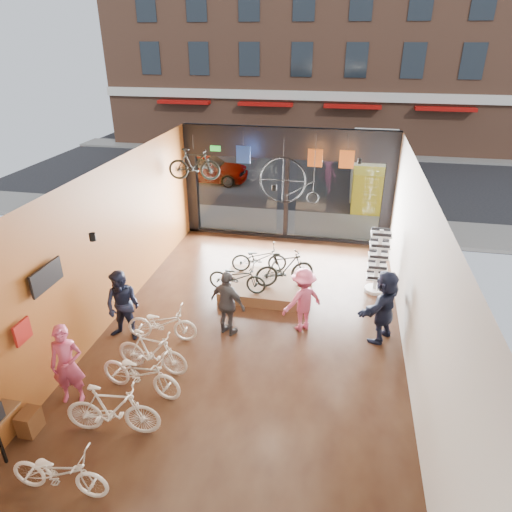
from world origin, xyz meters
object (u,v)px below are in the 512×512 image
(floor_bike_4, at_px, (162,323))
(display_bike_left, at_px, (237,277))
(floor_bike_2, at_px, (141,373))
(display_bike_mid, at_px, (285,269))
(floor_bike_3, at_px, (152,352))
(display_platform, at_px, (267,287))
(customer_0, at_px, (67,365))
(sunglasses_rack, at_px, (378,261))
(customer_2, at_px, (228,304))
(display_bike_right, at_px, (259,258))
(box_truck, at_px, (376,171))
(floor_bike_0, at_px, (59,472))
(customer_5, at_px, (384,306))
(street_car, at_px, (204,167))
(hung_bike, at_px, (194,164))
(customer_1, at_px, (123,306))
(floor_bike_1, at_px, (112,410))
(customer_3, at_px, (303,300))
(penny_farthing, at_px, (292,182))

(floor_bike_4, bearing_deg, display_bike_left, -38.29)
(floor_bike_2, distance_m, display_bike_mid, 4.88)
(floor_bike_3, relative_size, display_platform, 0.67)
(customer_0, height_order, sunglasses_rack, sunglasses_rack)
(customer_2, bearing_deg, display_bike_right, -71.18)
(box_truck, distance_m, floor_bike_0, 16.45)
(customer_5, bearing_deg, street_car, -115.88)
(box_truck, bearing_deg, street_car, 172.85)
(display_platform, bearing_deg, display_bike_mid, -5.78)
(customer_0, height_order, customer_2, customer_0)
(customer_5, distance_m, hung_bike, 7.02)
(customer_1, bearing_deg, sunglasses_rack, 35.08)
(customer_0, relative_size, hung_bike, 1.07)
(floor_bike_4, relative_size, display_bike_right, 1.05)
(floor_bike_1, xyz_separation_m, customer_5, (4.79, 3.80, 0.37))
(floor_bike_4, bearing_deg, display_bike_mid, -49.04)
(floor_bike_1, relative_size, customer_0, 1.01)
(display_platform, bearing_deg, floor_bike_2, -112.00)
(floor_bike_3, bearing_deg, floor_bike_1, -174.19)
(display_bike_right, bearing_deg, customer_2, 164.08)
(customer_5, bearing_deg, box_truck, -151.03)
(display_bike_mid, xyz_separation_m, hung_bike, (-3.11, 2.14, 2.14))
(display_bike_left, xyz_separation_m, customer_1, (-2.17, -2.13, 0.16))
(customer_3, bearing_deg, display_bike_left, -66.58)
(floor_bike_3, bearing_deg, floor_bike_0, -178.81)
(floor_bike_4, xyz_separation_m, display_platform, (2.01, 2.62, -0.28))
(floor_bike_1, relative_size, penny_farthing, 0.98)
(display_bike_right, bearing_deg, floor_bike_1, 155.10)
(floor_bike_4, distance_m, customer_0, 2.45)
(box_truck, height_order, floor_bike_4, box_truck)
(floor_bike_2, xyz_separation_m, customer_2, (1.20, 2.26, 0.35))
(display_platform, xyz_separation_m, sunglasses_rack, (2.92, 0.61, 0.77))
(floor_bike_0, relative_size, penny_farthing, 0.92)
(floor_bike_0, relative_size, sunglasses_rack, 0.87)
(floor_bike_0, relative_size, display_bike_left, 1.03)
(floor_bike_4, xyz_separation_m, display_bike_left, (1.32, 2.00, 0.28))
(display_bike_right, height_order, hung_bike, hung_bike)
(floor_bike_2, relative_size, display_bike_mid, 1.08)
(floor_bike_3, bearing_deg, floor_bike_2, -170.72)
(display_platform, bearing_deg, hung_bike, 141.54)
(display_bike_left, distance_m, customer_1, 3.05)
(street_car, height_order, display_bike_mid, street_car)
(customer_0, bearing_deg, floor_bike_4, 50.87)
(floor_bike_1, relative_size, customer_5, 0.96)
(floor_bike_4, relative_size, hung_bike, 1.04)
(customer_1, bearing_deg, floor_bike_1, -63.57)
(box_truck, height_order, floor_bike_3, box_truck)
(street_car, height_order, floor_bike_1, street_car)
(display_bike_right, bearing_deg, sunglasses_rack, -101.08)
(display_bike_right, relative_size, sunglasses_rack, 0.85)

